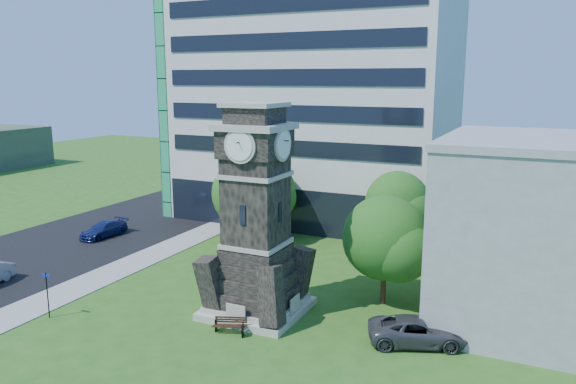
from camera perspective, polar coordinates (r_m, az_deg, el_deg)
The scene contains 13 objects.
ground at distance 33.83m, azimuth -9.38°, elevation -12.23°, with size 160.00×160.00×0.00m, color #275718.
sidewalk at distance 43.05m, azimuth -16.09°, elevation -7.25°, with size 3.00×70.00×0.06m, color gray.
street at distance 48.91m, azimuth -23.63°, elevation -5.55°, with size 14.00×80.00×0.02m, color black.
clock_tower at distance 32.19m, azimuth -3.25°, elevation -3.37°, with size 5.40×5.40×12.22m.
office_tall at distance 55.35m, azimuth 2.94°, elevation 12.18°, with size 26.20×15.11×28.60m.
car_street_north at distance 51.33m, azimuth -18.23°, elevation -3.64°, with size 1.82×4.48×1.30m, color navy.
car_east_lot at distance 30.59m, azimuth 13.05°, elevation -13.59°, with size 2.36×5.11×1.42m, color #434347.
park_bench at distance 31.22m, azimuth -5.94°, elevation -13.26°, with size 1.76×0.47×0.91m.
street_sign at distance 35.23m, azimuth -23.28°, elevation -9.11°, with size 0.65×0.06×2.71m.
tree_nw at distance 46.90m, azimuth -4.04°, elevation -0.34°, with size 6.59×5.99×7.10m.
tree_nc at distance 47.97m, azimuth -2.08°, elevation -0.02°, with size 5.40×4.91×6.60m.
tree_ne at distance 43.12m, azimuth 11.13°, elevation -1.35°, with size 5.37×4.88×6.72m.
tree_east at distance 34.15m, azimuth 9.92°, elevation -4.87°, with size 5.64×5.12×6.73m.
Camera 1 is at (17.95, -25.30, 13.50)m, focal length 35.00 mm.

